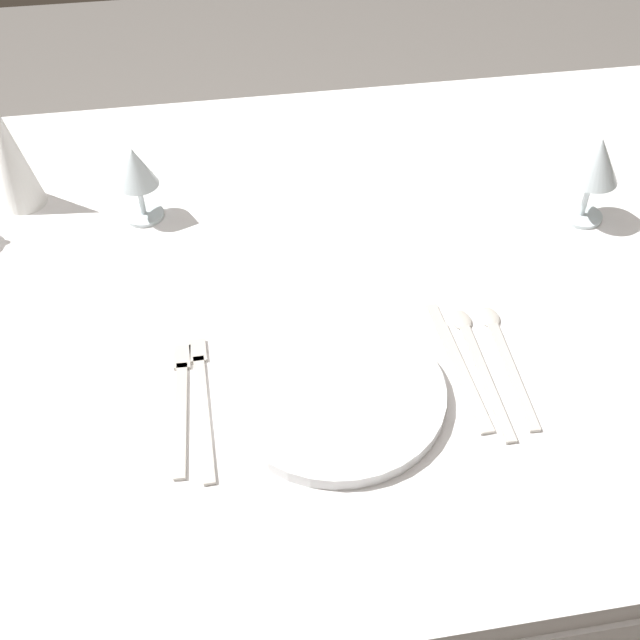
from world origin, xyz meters
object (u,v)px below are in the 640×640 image
object	(u,v)px
dinner_knife	(459,367)
spoon_dessert	(502,350)
fork_inner	(181,401)
wine_glass_left	(596,163)
wine_glass_centre	(136,171)
spoon_soup	(476,356)
dinner_plate	(336,393)
fork_outer	(202,400)
napkin_folded	(10,155)

from	to	relation	value
dinner_knife	spoon_dessert	world-z (taller)	spoon_dessert
fork_inner	wine_glass_left	xyz separation A→B (m)	(0.65, 0.28, 0.10)
fork_inner	wine_glass_left	bearing A→B (deg)	23.61
dinner_knife	wine_glass_centre	bearing A→B (deg)	135.02
fork_inner	wine_glass_left	size ratio (longest dim) A/B	1.48
spoon_soup	wine_glass_centre	bearing A→B (deg)	138.15
dinner_plate	spoon_soup	xyz separation A→B (m)	(0.19, 0.04, -0.01)
dinner_plate	dinner_knife	distance (m)	0.17
wine_glass_centre	spoon_dessert	bearing A→B (deg)	-39.14
fork_inner	spoon_dessert	distance (m)	0.42
fork_outer	dinner_knife	world-z (taller)	same
fork_outer	napkin_folded	distance (m)	0.55
dinner_plate	wine_glass_centre	bearing A→B (deg)	119.11
spoon_dessert	wine_glass_centre	xyz separation A→B (m)	(-0.47, 0.38, 0.08)
fork_inner	dinner_knife	distance (m)	0.36
fork_inner	wine_glass_centre	xyz separation A→B (m)	(-0.04, 0.40, 0.08)
fork_inner	spoon_soup	world-z (taller)	spoon_soup
spoon_dessert	dinner_knife	bearing A→B (deg)	-163.04
fork_inner	dinner_knife	size ratio (longest dim) A/B	0.92
wine_glass_centre	dinner_plate	bearing A→B (deg)	-60.89
napkin_folded	fork_inner	bearing A→B (deg)	-63.22
wine_glass_left	napkin_folded	size ratio (longest dim) A/B	0.80
spoon_dessert	wine_glass_centre	distance (m)	0.61
spoon_dessert	wine_glass_left	xyz separation A→B (m)	(0.22, 0.26, 0.10)
fork_outer	spoon_soup	bearing A→B (deg)	2.58
wine_glass_centre	napkin_folded	size ratio (longest dim) A/B	0.70
fork_outer	wine_glass_centre	xyz separation A→B (m)	(-0.07, 0.40, 0.08)
dinner_plate	spoon_dessert	world-z (taller)	dinner_plate
spoon_soup	spoon_dessert	distance (m)	0.04
fork_inner	wine_glass_centre	bearing A→B (deg)	96.30
spoon_dessert	napkin_folded	bearing A→B (deg)	145.68
fork_outer	wine_glass_left	xyz separation A→B (m)	(0.62, 0.28, 0.10)
wine_glass_left	napkin_folded	world-z (taller)	napkin_folded
spoon_soup	dinner_knife	bearing A→B (deg)	-150.32
napkin_folded	wine_glass_centre	bearing A→B (deg)	-20.02
dinner_knife	fork_inner	bearing A→B (deg)	179.78
fork_inner	spoon_soup	distance (m)	0.39
fork_outer	fork_inner	size ratio (longest dim) A/B	1.09
dinner_plate	napkin_folded	bearing A→B (deg)	130.99
dinner_knife	wine_glass_left	xyz separation A→B (m)	(0.29, 0.28, 0.10)
dinner_plate	fork_outer	bearing A→B (deg)	172.53
dinner_plate	spoon_dessert	bearing A→B (deg)	10.23
wine_glass_left	napkin_folded	bearing A→B (deg)	167.99
spoon_soup	napkin_folded	distance (m)	0.78
fork_outer	fork_inner	bearing A→B (deg)	177.02
spoon_dessert	spoon_soup	bearing A→B (deg)	-173.85
fork_inner	wine_glass_left	world-z (taller)	wine_glass_left
spoon_soup	wine_glass_left	size ratio (longest dim) A/B	1.61
spoon_dessert	dinner_plate	bearing A→B (deg)	-169.77
fork_outer	wine_glass_left	distance (m)	0.69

